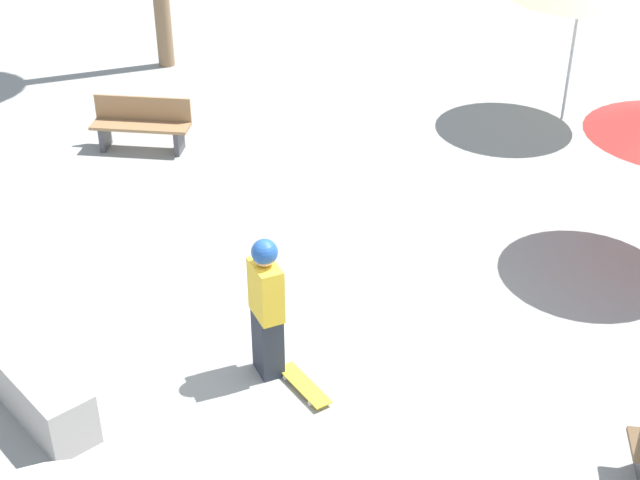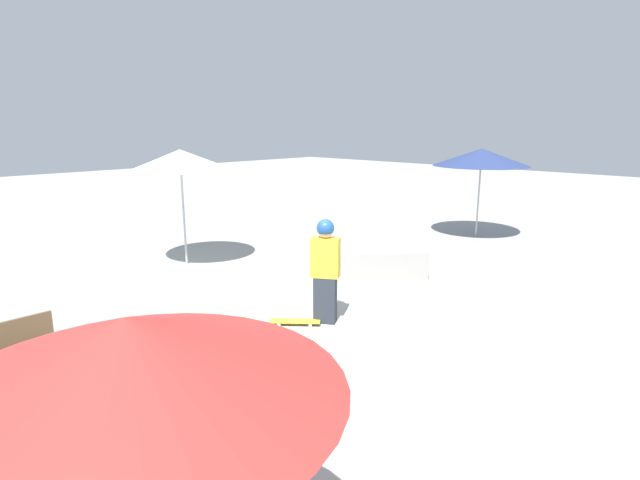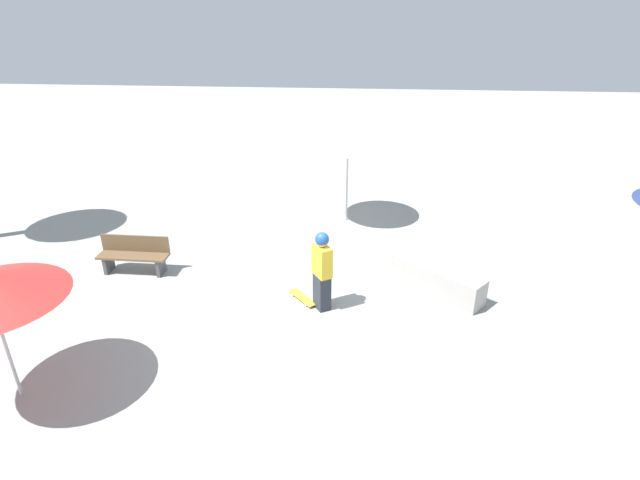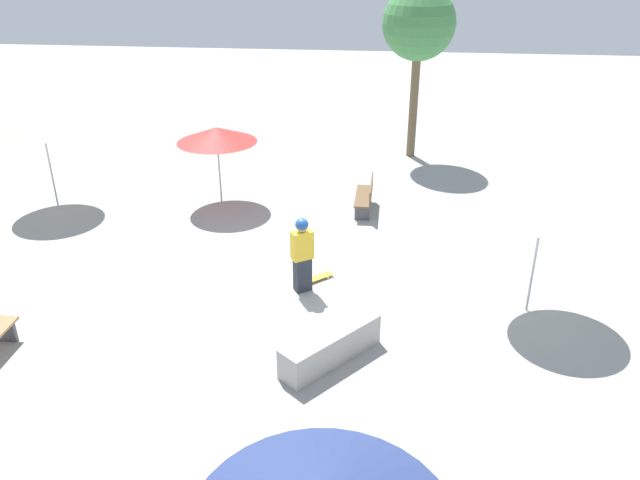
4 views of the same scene
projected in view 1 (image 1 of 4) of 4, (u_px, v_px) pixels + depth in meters
ground_plane at (325, 360)px, 9.98m from camera, size 60.00×60.00×0.00m
skater_main at (266, 303)px, 9.35m from camera, size 0.45×0.51×1.68m
skateboard at (304, 385)px, 9.53m from camera, size 0.68×0.73×0.07m
concrete_ledge at (27, 379)px, 9.24m from camera, size 1.92×1.74×0.60m
bench_far at (142, 124)px, 14.48m from camera, size 1.61×0.46×0.85m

